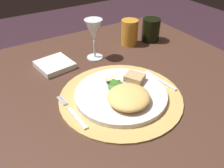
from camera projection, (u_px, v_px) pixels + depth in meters
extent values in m
cube|color=#482C20|center=(100.00, 93.00, 0.76)|extent=(1.12, 0.92, 0.03)
cylinder|color=#43301E|center=(141.00, 83.00, 1.43)|extent=(0.09, 0.09, 0.68)
cylinder|color=tan|center=(121.00, 97.00, 0.71)|extent=(0.37, 0.37, 0.01)
cylinder|color=silver|center=(121.00, 94.00, 0.71)|extent=(0.27, 0.27, 0.01)
ellipsoid|color=#EBBB63|center=(129.00, 97.00, 0.66)|extent=(0.17, 0.17, 0.03)
ellipsoid|color=#3A7320|center=(113.00, 82.00, 0.73)|extent=(0.05, 0.06, 0.02)
ellipsoid|color=#2A7721|center=(118.00, 85.00, 0.72)|extent=(0.04, 0.05, 0.02)
ellipsoid|color=#4F6B27|center=(115.00, 81.00, 0.74)|extent=(0.03, 0.05, 0.02)
ellipsoid|color=#467137|center=(113.00, 88.00, 0.71)|extent=(0.04, 0.06, 0.01)
cube|color=beige|center=(116.00, 79.00, 0.73)|extent=(0.03, 0.03, 0.01)
cube|color=beige|center=(109.00, 79.00, 0.72)|extent=(0.02, 0.02, 0.01)
cube|color=tan|center=(135.00, 78.00, 0.75)|extent=(0.07, 0.07, 0.02)
cube|color=silver|center=(77.00, 118.00, 0.63)|extent=(0.02, 0.10, 0.00)
cube|color=silver|center=(60.00, 101.00, 0.69)|extent=(0.01, 0.05, 0.00)
cube|color=silver|center=(61.00, 101.00, 0.69)|extent=(0.01, 0.05, 0.00)
cube|color=silver|center=(63.00, 100.00, 0.69)|extent=(0.01, 0.05, 0.00)
cube|color=silver|center=(64.00, 100.00, 0.70)|extent=(0.01, 0.05, 0.00)
cube|color=silver|center=(164.00, 82.00, 0.77)|extent=(0.02, 0.10, 0.00)
ellipsoid|color=silver|center=(149.00, 73.00, 0.81)|extent=(0.02, 0.04, 0.01)
cube|color=white|center=(55.00, 65.00, 0.86)|extent=(0.13, 0.13, 0.02)
cylinder|color=silver|center=(95.00, 57.00, 0.92)|extent=(0.06, 0.06, 0.00)
cylinder|color=silver|center=(95.00, 49.00, 0.90)|extent=(0.01, 0.01, 0.07)
cone|color=silver|center=(94.00, 30.00, 0.86)|extent=(0.07, 0.07, 0.08)
cylinder|color=orange|center=(129.00, 32.00, 0.99)|extent=(0.07, 0.07, 0.11)
cylinder|color=black|center=(151.00, 30.00, 1.02)|extent=(0.08, 0.08, 0.10)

